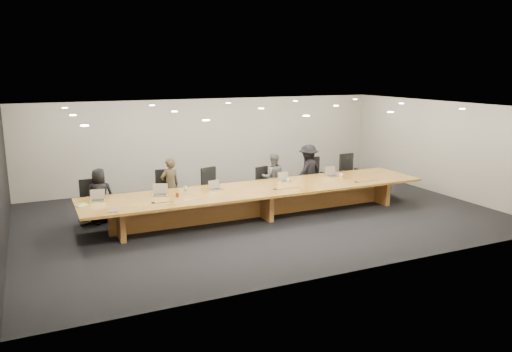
{
  "coord_description": "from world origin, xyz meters",
  "views": [
    {
      "loc": [
        -5.3,
        -11.21,
        3.72
      ],
      "look_at": [
        0.0,
        0.3,
        1.0
      ],
      "focal_mm": 35.0,
      "sensor_mm": 36.0,
      "label": 1
    }
  ],
  "objects_px": {
    "person_a": "(100,195)",
    "laptop_c": "(216,185)",
    "person_d": "(308,171)",
    "mic_center": "(275,189)",
    "conference_table": "(261,196)",
    "person_b": "(170,186)",
    "mic_left": "(153,202)",
    "chair_mid_left": "(213,188)",
    "water_bottle": "(186,190)",
    "person_c": "(273,177)",
    "chair_left": "(166,192)",
    "mic_right": "(356,182)",
    "chair_far_left": "(91,202)",
    "laptop_b": "(160,190)",
    "chair_right": "(315,176)",
    "laptop_e": "(333,171)",
    "paper_cup_far": "(341,175)",
    "laptop_d": "(286,177)",
    "paper_cup_near": "(288,180)",
    "av_box": "(113,211)",
    "chair_far_right": "(351,173)",
    "chair_mid_right": "(266,184)",
    "laptop_a": "(97,195)",
    "amber_mug": "(177,195)"
  },
  "relations": [
    {
      "from": "chair_mid_right",
      "to": "chair_left",
      "type": "bearing_deg",
      "value": 166.27
    },
    {
      "from": "chair_mid_right",
      "to": "mic_left",
      "type": "xyz_separation_m",
      "value": [
        -3.61,
        -1.56,
        0.26
      ]
    },
    {
      "from": "person_a",
      "to": "amber_mug",
      "type": "xyz_separation_m",
      "value": [
        1.62,
        -1.23,
        0.12
      ]
    },
    {
      "from": "laptop_e",
      "to": "laptop_c",
      "type": "bearing_deg",
      "value": 176.29
    },
    {
      "from": "chair_mid_left",
      "to": "person_a",
      "type": "height_order",
      "value": "person_a"
    },
    {
      "from": "chair_left",
      "to": "person_d",
      "type": "distance_m",
      "value": 4.31
    },
    {
      "from": "paper_cup_far",
      "to": "laptop_d",
      "type": "bearing_deg",
      "value": 173.89
    },
    {
      "from": "conference_table",
      "to": "laptop_a",
      "type": "distance_m",
      "value": 4.01
    },
    {
      "from": "chair_right",
      "to": "laptop_c",
      "type": "distance_m",
      "value": 3.66
    },
    {
      "from": "chair_far_left",
      "to": "av_box",
      "type": "height_order",
      "value": "chair_far_left"
    },
    {
      "from": "mic_center",
      "to": "laptop_d",
      "type": "bearing_deg",
      "value": 46.66
    },
    {
      "from": "chair_far_right",
      "to": "laptop_e",
      "type": "distance_m",
      "value": 1.44
    },
    {
      "from": "person_d",
      "to": "mic_center",
      "type": "relative_size",
      "value": 12.85
    },
    {
      "from": "chair_mid_left",
      "to": "laptop_a",
      "type": "relative_size",
      "value": 3.42
    },
    {
      "from": "av_box",
      "to": "mic_center",
      "type": "distance_m",
      "value": 4.05
    },
    {
      "from": "laptop_e",
      "to": "paper_cup_near",
      "type": "distance_m",
      "value": 1.5
    },
    {
      "from": "chair_right",
      "to": "laptop_e",
      "type": "relative_size",
      "value": 3.34
    },
    {
      "from": "person_c",
      "to": "person_d",
      "type": "height_order",
      "value": "person_d"
    },
    {
      "from": "paper_cup_near",
      "to": "mic_center",
      "type": "distance_m",
      "value": 0.95
    },
    {
      "from": "chair_left",
      "to": "person_d",
      "type": "relative_size",
      "value": 0.75
    },
    {
      "from": "mic_center",
      "to": "mic_left",
      "type": "bearing_deg",
      "value": 179.97
    },
    {
      "from": "laptop_d",
      "to": "mic_right",
      "type": "distance_m",
      "value": 1.89
    },
    {
      "from": "laptop_a",
      "to": "laptop_d",
      "type": "distance_m",
      "value": 4.89
    },
    {
      "from": "person_d",
      "to": "mic_left",
      "type": "distance_m",
      "value": 5.25
    },
    {
      "from": "laptop_b",
      "to": "water_bottle",
      "type": "relative_size",
      "value": 1.79
    },
    {
      "from": "person_b",
      "to": "amber_mug",
      "type": "xyz_separation_m",
      "value": [
        -0.16,
        -1.27,
        0.06
      ]
    },
    {
      "from": "chair_far_left",
      "to": "laptop_b",
      "type": "distance_m",
      "value": 1.78
    },
    {
      "from": "conference_table",
      "to": "person_b",
      "type": "xyz_separation_m",
      "value": [
        -2.04,
        1.26,
        0.22
      ]
    },
    {
      "from": "paper_cup_near",
      "to": "chair_mid_right",
      "type": "bearing_deg",
      "value": 102.57
    },
    {
      "from": "chair_far_left",
      "to": "paper_cup_near",
      "type": "distance_m",
      "value": 5.08
    },
    {
      "from": "person_c",
      "to": "person_d",
      "type": "xyz_separation_m",
      "value": [
        1.18,
        0.04,
        0.09
      ]
    },
    {
      "from": "chair_mid_left",
      "to": "chair_far_right",
      "type": "xyz_separation_m",
      "value": [
        4.47,
        -0.04,
        0.03
      ]
    },
    {
      "from": "person_a",
      "to": "laptop_b",
      "type": "bearing_deg",
      "value": 153.04
    },
    {
      "from": "chair_right",
      "to": "laptop_e",
      "type": "height_order",
      "value": "chair_right"
    },
    {
      "from": "paper_cup_near",
      "to": "mic_left",
      "type": "xyz_separation_m",
      "value": [
        -3.81,
        -0.63,
        -0.03
      ]
    },
    {
      "from": "laptop_a",
      "to": "water_bottle",
      "type": "relative_size",
      "value": 1.66
    },
    {
      "from": "chair_far_left",
      "to": "chair_mid_left",
      "type": "distance_m",
      "value": 3.2
    },
    {
      "from": "person_b",
      "to": "laptop_a",
      "type": "distance_m",
      "value": 2.12
    },
    {
      "from": "laptop_a",
      "to": "chair_mid_left",
      "type": "bearing_deg",
      "value": 23.8
    },
    {
      "from": "laptop_d",
      "to": "av_box",
      "type": "relative_size",
      "value": 1.62
    },
    {
      "from": "paper_cup_near",
      "to": "mic_center",
      "type": "xyz_separation_m",
      "value": [
        -0.71,
        -0.63,
        -0.03
      ]
    },
    {
      "from": "chair_mid_left",
      "to": "av_box",
      "type": "height_order",
      "value": "chair_mid_left"
    },
    {
      "from": "person_b",
      "to": "water_bottle",
      "type": "distance_m",
      "value": 1.1
    },
    {
      "from": "laptop_b",
      "to": "mic_right",
      "type": "bearing_deg",
      "value": 10.33
    },
    {
      "from": "person_a",
      "to": "laptop_c",
      "type": "bearing_deg",
      "value": 169.49
    },
    {
      "from": "chair_left",
      "to": "mic_center",
      "type": "relative_size",
      "value": 9.68
    },
    {
      "from": "mic_left",
      "to": "mic_right",
      "type": "xyz_separation_m",
      "value": [
        5.46,
        -0.15,
        0.0
      ]
    },
    {
      "from": "mic_right",
      "to": "chair_mid_left",
      "type": "bearing_deg",
      "value": 153.52
    },
    {
      "from": "person_b",
      "to": "amber_mug",
      "type": "distance_m",
      "value": 1.28
    },
    {
      "from": "chair_far_left",
      "to": "chair_far_right",
      "type": "distance_m",
      "value": 7.67
    }
  ]
}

